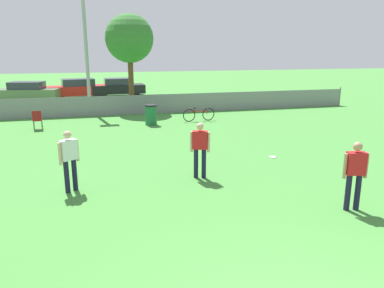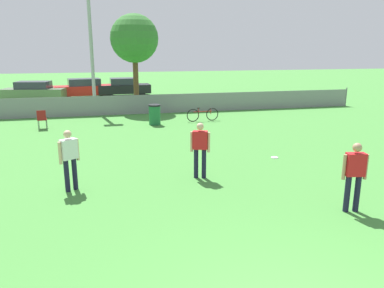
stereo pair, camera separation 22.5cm
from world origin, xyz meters
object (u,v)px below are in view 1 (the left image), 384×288
parked_car_dark (118,87)px  parked_car_olive (27,92)px  light_pole (85,28)px  frisbee_disc (273,157)px  player_receiver_white (69,157)px  player_thrower_red (355,171)px  bicycle_sideline (199,114)px  player_defender_red (200,146)px  trash_bin (151,115)px  folding_chair_sideline (37,119)px  tree_near_pole (129,39)px  parked_car_red (78,88)px

parked_car_dark → parked_car_olive: bearing=-170.3°
light_pole → frisbee_disc: light_pole is taller
player_receiver_white → player_thrower_red: same height
bicycle_sideline → player_defender_red: bearing=-109.8°
bicycle_sideline → trash_bin: bearing=-176.5°
light_pole → folding_chair_sideline: size_ratio=9.13×
tree_near_pole → player_thrower_red: size_ratio=3.50×
light_pole → bicycle_sideline: size_ratio=4.69×
player_defender_red → player_thrower_red: bearing=-26.2°
player_thrower_red → parked_car_dark: bearing=110.4°
parked_car_dark → tree_near_pole: bearing=-90.0°
parked_car_dark → player_receiver_white: bearing=-99.7°
folding_chair_sideline → parked_car_dark: size_ratio=0.21×
parked_car_dark → light_pole: bearing=-108.9°
frisbee_disc → trash_bin: trash_bin is taller
tree_near_pole → player_defender_red: 13.71m
trash_bin → bicycle_sideline: bearing=7.6°
light_pole → parked_car_dark: size_ratio=1.95×
frisbee_disc → folding_chair_sideline: bearing=140.2°
player_defender_red → player_thrower_red: 4.15m
light_pole → tree_near_pole: (2.52, 0.02, -0.58)m
player_defender_red → folding_chair_sideline: player_defender_red is taller
trash_bin → parked_car_dark: parked_car_dark is taller
frisbee_disc → folding_chair_sideline: size_ratio=0.28×
tree_near_pole → folding_chair_sideline: (-4.88, -4.85, -3.73)m
trash_bin → parked_car_olive: bearing=123.3°
player_receiver_white → trash_bin: bearing=34.2°
player_thrower_red → folding_chair_sideline: bearing=137.2°
parked_car_olive → parked_car_dark: 6.73m
light_pole → trash_bin: bearing=-60.0°
light_pole → trash_bin: size_ratio=8.09×
player_defender_red → bicycle_sideline: 8.91m
player_receiver_white → folding_chair_sideline: bearing=68.6°
light_pole → trash_bin: 7.26m
frisbee_disc → trash_bin: size_ratio=0.25×
frisbee_disc → bicycle_sideline: size_ratio=0.14×
player_defender_red → trash_bin: 8.23m
player_thrower_red → folding_chair_sideline: (-8.23, 11.52, -0.44)m
player_thrower_red → parked_car_red: player_thrower_red is taller
player_defender_red → parked_car_olive: bearing=132.6°
bicycle_sideline → parked_car_red: bearing=113.8°
light_pole → parked_car_dark: 8.79m
frisbee_disc → parked_car_red: parked_car_red is taller
tree_near_pole → player_thrower_red: (3.35, -16.37, -3.29)m
frisbee_disc → parked_car_dark: 19.73m
light_pole → player_receiver_white: size_ratio=4.99×
folding_chair_sideline → parked_car_olive: bearing=-82.6°
player_receiver_white → bicycle_sideline: bearing=22.0°
parked_car_olive → parked_car_dark: size_ratio=1.11×
tree_near_pole → frisbee_disc: (3.59, -11.91, -4.22)m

